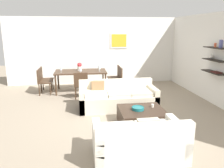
# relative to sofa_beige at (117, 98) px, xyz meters

# --- Properties ---
(ground_plane) EXTENTS (18.00, 18.00, 0.00)m
(ground_plane) POSITION_rel_sofa_beige_xyz_m (-0.06, -0.34, -0.29)
(ground_plane) COLOR gray
(back_wall_unit) EXTENTS (8.40, 0.09, 2.70)m
(back_wall_unit) POSITION_rel_sofa_beige_xyz_m (0.24, 3.19, 1.06)
(back_wall_unit) COLOR silver
(back_wall_unit) RESTS_ON ground
(right_wall_shelf_unit) EXTENTS (0.34, 8.20, 2.70)m
(right_wall_shelf_unit) POSITION_rel_sofa_beige_xyz_m (2.97, 0.26, 1.06)
(right_wall_shelf_unit) COLOR silver
(right_wall_shelf_unit) RESTS_ON ground
(sofa_beige) EXTENTS (2.17, 0.90, 0.78)m
(sofa_beige) POSITION_rel_sofa_beige_xyz_m (0.00, 0.00, 0.00)
(sofa_beige) COLOR beige
(sofa_beige) RESTS_ON ground
(loveseat_white) EXTENTS (1.58, 0.90, 0.78)m
(loveseat_white) POSITION_rel_sofa_beige_xyz_m (-0.04, -2.57, 0.00)
(loveseat_white) COLOR silver
(loveseat_white) RESTS_ON ground
(coffee_table) EXTENTS (1.04, 0.97, 0.38)m
(coffee_table) POSITION_rel_sofa_beige_xyz_m (0.38, -1.23, -0.10)
(coffee_table) COLOR #38281E
(coffee_table) RESTS_ON ground
(decorative_bowl) EXTENTS (0.29, 0.29, 0.07)m
(decorative_bowl) POSITION_rel_sofa_beige_xyz_m (0.28, -1.23, 0.13)
(decorative_bowl) COLOR #19666B
(decorative_bowl) RESTS_ON coffee_table
(candle_jar) EXTENTS (0.07, 0.07, 0.08)m
(candle_jar) POSITION_rel_sofa_beige_xyz_m (0.67, -1.10, 0.13)
(candle_jar) COLOR silver
(candle_jar) RESTS_ON coffee_table
(dining_table) EXTENTS (1.83, 1.00, 0.75)m
(dining_table) POSITION_rel_sofa_beige_xyz_m (-1.02, 1.96, 0.39)
(dining_table) COLOR #422D1E
(dining_table) RESTS_ON ground
(dining_chair_left_near) EXTENTS (0.44, 0.44, 0.88)m
(dining_chair_left_near) POSITION_rel_sofa_beige_xyz_m (-2.34, 1.74, 0.21)
(dining_chair_left_near) COLOR #422D1E
(dining_chair_left_near) RESTS_ON ground
(dining_chair_foot) EXTENTS (0.44, 0.44, 0.88)m
(dining_chair_foot) POSITION_rel_sofa_beige_xyz_m (-1.02, 1.06, 0.21)
(dining_chair_foot) COLOR #422D1E
(dining_chair_foot) RESTS_ON ground
(dining_chair_right_near) EXTENTS (0.44, 0.44, 0.88)m
(dining_chair_right_near) POSITION_rel_sofa_beige_xyz_m (0.29, 1.74, 0.21)
(dining_chair_right_near) COLOR #422D1E
(dining_chair_right_near) RESTS_ON ground
(dining_chair_right_far) EXTENTS (0.44, 0.44, 0.88)m
(dining_chair_right_far) POSITION_rel_sofa_beige_xyz_m (0.29, 2.19, 0.21)
(dining_chair_right_far) COLOR #422D1E
(dining_chair_right_far) RESTS_ON ground
(dining_chair_left_far) EXTENTS (0.44, 0.44, 0.88)m
(dining_chair_left_far) POSITION_rel_sofa_beige_xyz_m (-2.34, 2.19, 0.21)
(dining_chair_left_far) COLOR #422D1E
(dining_chair_left_far) RESTS_ON ground
(wine_glass_foot) EXTENTS (0.08, 0.08, 0.15)m
(wine_glass_foot) POSITION_rel_sofa_beige_xyz_m (-1.02, 1.52, 0.56)
(wine_glass_foot) COLOR silver
(wine_glass_foot) RESTS_ON dining_table
(wine_glass_right_near) EXTENTS (0.07, 0.07, 0.15)m
(wine_glass_right_near) POSITION_rel_sofa_beige_xyz_m (-0.35, 1.84, 0.56)
(wine_glass_right_near) COLOR silver
(wine_glass_right_near) RESTS_ON dining_table
(wine_glass_left_near) EXTENTS (0.06, 0.06, 0.16)m
(wine_glass_left_near) POSITION_rel_sofa_beige_xyz_m (-1.70, 1.84, 0.56)
(wine_glass_left_near) COLOR silver
(wine_glass_left_near) RESTS_ON dining_table
(wine_glass_right_far) EXTENTS (0.07, 0.07, 0.17)m
(wine_glass_right_far) POSITION_rel_sofa_beige_xyz_m (-0.35, 2.09, 0.57)
(wine_glass_right_far) COLOR silver
(wine_glass_right_far) RESTS_ON dining_table
(centerpiece_vase) EXTENTS (0.16, 0.16, 0.30)m
(centerpiece_vase) POSITION_rel_sofa_beige_xyz_m (-1.06, 2.01, 0.61)
(centerpiece_vase) COLOR silver
(centerpiece_vase) RESTS_ON dining_table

